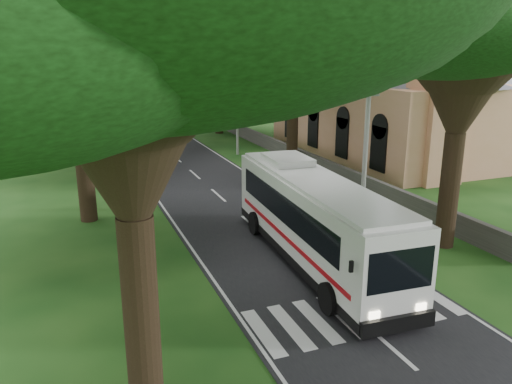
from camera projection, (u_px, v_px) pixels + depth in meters
ground at (325, 290)px, 19.35m from camera, size 140.00×140.00×0.00m
road at (180, 161)px, 41.76m from camera, size 8.00×120.00×0.04m
crosswalk at (352, 314)px, 17.56m from camera, size 8.00×3.00×0.01m
property_wall at (283, 149)px, 43.84m from camera, size 0.35×50.00×1.20m
church at (387, 98)px, 43.56m from camera, size 14.00×24.00×11.60m
pole_near at (366, 147)px, 25.51m from camera, size 1.60×0.24×8.00m
pole_mid at (237, 107)px, 43.43m from camera, size 1.60×0.24×8.00m
pole_far at (184, 91)px, 61.36m from camera, size 1.60×0.24×8.00m
tree_l_mida at (69, 12)px, 24.37m from camera, size 13.74×13.74×13.81m
tree_l_midb at (69, 16)px, 40.44m from camera, size 15.11×15.11×14.97m
tree_l_far at (54, 15)px, 55.91m from camera, size 15.10×15.10×16.14m
tree_r_near at (470, 4)px, 20.80m from camera, size 13.32×13.32×13.79m
tree_r_mida at (295, 3)px, 36.70m from camera, size 13.79×13.79×15.41m
tree_r_midb at (217, 35)px, 53.16m from camera, size 16.05×16.05×13.97m
tree_r_far at (186, 37)px, 69.56m from camera, size 13.98×13.98×13.90m
coach_bus at (314, 218)px, 21.41m from camera, size 3.55×12.96×3.79m
distant_car_a at (125, 134)px, 50.64m from camera, size 2.51×4.45×1.43m
distant_car_b at (106, 112)px, 69.45m from camera, size 1.80×4.39×1.42m
distant_car_c at (137, 111)px, 71.25m from camera, size 2.36×4.72×1.32m
pedestrian at (143, 193)px, 28.88m from camera, size 0.67×0.82×1.95m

